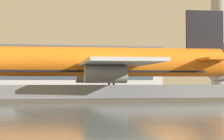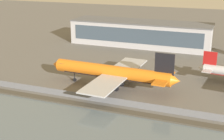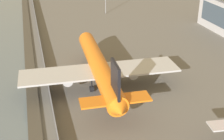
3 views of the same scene
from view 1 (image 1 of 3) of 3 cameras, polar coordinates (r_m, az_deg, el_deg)
name	(u,v)px [view 1 (image 1 of 3)]	position (r m, az deg, el deg)	size (l,w,h in m)	color
ground_plane	(61,97)	(74.28, -6.70, -3.58)	(500.00, 500.00, 0.00)	#66635E
shoreline_seawall	(73,101)	(53.86, -5.10, -4.09)	(320.00, 3.00, 0.50)	#474238
perimeter_fence	(70,93)	(58.31, -5.55, -3.04)	(280.00, 0.10, 2.24)	slate
cargo_jet_orange	(97,63)	(72.88, -1.94, 0.92)	(50.36, 42.92, 15.14)	orange
baggage_tug	(62,95)	(61.22, -6.50, -3.26)	(3.54, 3.15, 1.80)	#1E2328
control_tower	(220,4)	(144.55, 13.98, 8.34)	(11.93, 11.93, 48.12)	#ADADB2
terminal_building	(35,69)	(139.29, -10.09, 0.19)	(78.45, 20.29, 13.63)	#B2B2B7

